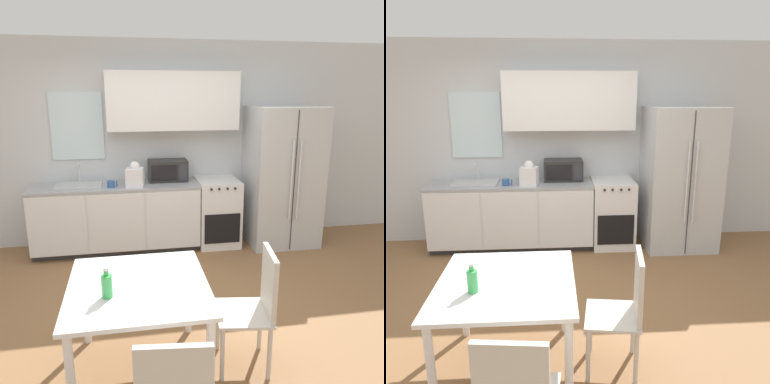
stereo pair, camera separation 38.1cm
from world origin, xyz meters
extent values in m
plane|color=olive|center=(0.00, 0.00, 0.00)|extent=(12.00, 12.00, 0.00)
cube|color=silver|center=(0.00, 1.95, 1.35)|extent=(12.00, 0.06, 2.70)
cube|color=silver|center=(-0.94, 1.91, 1.61)|extent=(0.66, 0.04, 0.86)
cube|color=white|center=(0.29, 1.76, 1.93)|extent=(1.69, 0.32, 0.73)
cube|color=#333333|center=(-0.49, 1.65, 0.04)|extent=(2.12, 0.54, 0.08)
cube|color=white|center=(-0.49, 1.62, 0.47)|extent=(2.12, 0.60, 0.78)
cube|color=white|center=(-1.19, 1.31, 0.47)|extent=(0.69, 0.01, 0.76)
cube|color=white|center=(-0.49, 1.31, 0.47)|extent=(0.69, 0.01, 0.76)
cube|color=white|center=(0.22, 1.31, 0.47)|extent=(0.69, 0.01, 0.76)
cube|color=#9EA0A5|center=(-0.49, 1.62, 0.87)|extent=(2.14, 0.62, 0.03)
cube|color=white|center=(0.86, 1.61, 0.45)|extent=(0.55, 0.62, 0.90)
cube|color=black|center=(0.86, 1.30, 0.32)|extent=(0.47, 0.01, 0.40)
cylinder|color=#262626|center=(0.71, 1.29, 0.85)|extent=(0.03, 0.02, 0.03)
cylinder|color=#262626|center=(0.80, 1.29, 0.85)|extent=(0.03, 0.02, 0.03)
cylinder|color=#262626|center=(0.91, 1.29, 0.85)|extent=(0.03, 0.02, 0.03)
cylinder|color=#262626|center=(1.01, 1.29, 0.85)|extent=(0.03, 0.02, 0.03)
cube|color=silver|center=(1.74, 1.53, 0.93)|extent=(0.91, 0.78, 1.86)
cube|color=#3F3F3F|center=(1.74, 1.14, 0.93)|extent=(0.01, 0.01, 1.80)
cylinder|color=silver|center=(1.69, 1.11, 0.97)|extent=(0.02, 0.02, 1.02)
cylinder|color=silver|center=(1.79, 1.11, 0.97)|extent=(0.02, 0.02, 1.02)
cube|color=#B7BABC|center=(-0.94, 1.62, 0.90)|extent=(0.57, 0.41, 0.02)
cylinder|color=silver|center=(-0.94, 1.78, 1.02)|extent=(0.02, 0.02, 0.23)
cylinder|color=silver|center=(-0.94, 1.71, 1.13)|extent=(0.02, 0.14, 0.02)
cube|color=#282828|center=(0.20, 1.74, 1.03)|extent=(0.52, 0.30, 0.28)
cube|color=black|center=(0.14, 1.58, 1.03)|extent=(0.33, 0.01, 0.20)
cube|color=#2D2D33|center=(0.39, 1.58, 1.03)|extent=(0.10, 0.01, 0.22)
cylinder|color=#335999|center=(-0.54, 1.49, 0.93)|extent=(0.09, 0.09, 0.08)
torus|color=#335999|center=(-0.47, 1.49, 0.93)|extent=(0.02, 0.07, 0.07)
cube|color=white|center=(-0.24, 1.47, 1.00)|extent=(0.24, 0.22, 0.24)
sphere|color=white|center=(-0.24, 1.47, 1.15)|extent=(0.14, 0.14, 0.12)
cube|color=white|center=(-0.29, -0.76, 0.72)|extent=(0.97, 0.99, 0.03)
cylinder|color=white|center=(-0.71, -1.19, 0.35)|extent=(0.06, 0.06, 0.70)
cylinder|color=white|center=(0.14, -1.19, 0.35)|extent=(0.06, 0.06, 0.70)
cylinder|color=white|center=(-0.71, -0.32, 0.35)|extent=(0.06, 0.06, 0.70)
cylinder|color=white|center=(0.14, -0.32, 0.35)|extent=(0.06, 0.06, 0.70)
cube|color=beige|center=(0.48, -0.79, 0.44)|extent=(0.45, 0.45, 0.02)
cube|color=beige|center=(0.66, -0.81, 0.69)|extent=(0.09, 0.37, 0.48)
cylinder|color=beige|center=(0.29, -0.93, 0.21)|extent=(0.03, 0.03, 0.43)
cylinder|color=beige|center=(0.34, -0.59, 0.21)|extent=(0.03, 0.03, 0.43)
cylinder|color=beige|center=(0.62, -0.98, 0.21)|extent=(0.03, 0.03, 0.43)
cylinder|color=beige|center=(0.67, -0.64, 0.21)|extent=(0.03, 0.03, 0.43)
cylinder|color=#3FB259|center=(-0.49, -0.89, 0.81)|extent=(0.07, 0.07, 0.16)
cylinder|color=#3FB259|center=(-0.49, -0.89, 0.91)|extent=(0.03, 0.03, 0.04)
cylinder|color=white|center=(-0.49, -0.89, 0.94)|extent=(0.04, 0.04, 0.02)
camera|label=1|loc=(-0.32, -3.15, 2.03)|focal=35.00mm
camera|label=2|loc=(0.05, -3.19, 2.03)|focal=35.00mm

